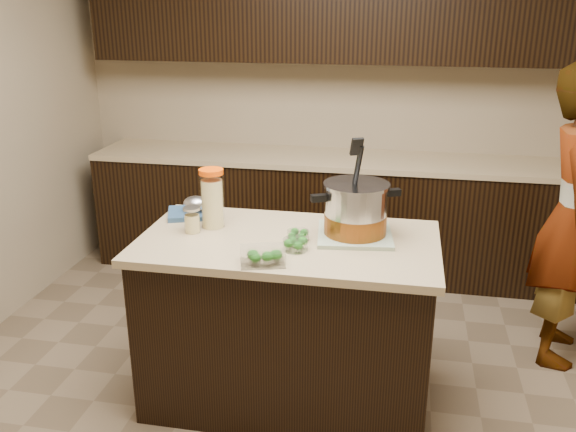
% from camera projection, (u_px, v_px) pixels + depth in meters
% --- Properties ---
extents(ground_plane, '(4.00, 4.00, 0.00)m').
position_uv_depth(ground_plane, '(288.00, 394.00, 3.27)').
color(ground_plane, brown).
rests_on(ground_plane, ground).
extents(room_shell, '(4.04, 4.04, 2.72)m').
position_uv_depth(room_shell, '(288.00, 69.00, 2.70)').
color(room_shell, tan).
rests_on(room_shell, ground).
extents(back_cabinets, '(3.60, 0.63, 2.33)m').
position_uv_depth(back_cabinets, '(332.00, 150.00, 4.57)').
color(back_cabinets, black).
rests_on(back_cabinets, ground).
extents(island, '(1.46, 0.81, 0.90)m').
position_uv_depth(island, '(288.00, 320.00, 3.12)').
color(island, black).
rests_on(island, ground).
extents(dish_towel, '(0.40, 0.40, 0.02)m').
position_uv_depth(dish_towel, '(355.00, 235.00, 3.00)').
color(dish_towel, '#567851').
rests_on(dish_towel, island).
extents(stock_pot, '(0.43, 0.43, 0.46)m').
position_uv_depth(stock_pot, '(356.00, 212.00, 2.96)').
color(stock_pot, '#B7B7BC').
rests_on(stock_pot, dish_towel).
extents(lemonade_pitcher, '(0.14, 0.14, 0.30)m').
position_uv_depth(lemonade_pitcher, '(212.00, 201.00, 3.09)').
color(lemonade_pitcher, '#DCCB86').
rests_on(lemonade_pitcher, island).
extents(mason_jar, '(0.11, 0.11, 0.14)m').
position_uv_depth(mason_jar, '(192.00, 220.00, 3.04)').
color(mason_jar, '#DCCB86').
rests_on(mason_jar, island).
extents(broccoli_tub_left, '(0.14, 0.14, 0.05)m').
position_uv_depth(broccoli_tub_left, '(298.00, 236.00, 2.95)').
color(broccoli_tub_left, silver).
rests_on(broccoli_tub_left, island).
extents(broccoli_tub_right, '(0.14, 0.14, 0.06)m').
position_uv_depth(broccoli_tub_right, '(295.00, 245.00, 2.83)').
color(broccoli_tub_right, silver).
rests_on(broccoli_tub_right, island).
extents(broccoli_tub_rect, '(0.23, 0.19, 0.07)m').
position_uv_depth(broccoli_tub_rect, '(263.00, 257.00, 2.69)').
color(broccoli_tub_rect, silver).
rests_on(broccoli_tub_rect, island).
extents(blue_tray, '(0.32, 0.29, 0.10)m').
position_uv_depth(blue_tray, '(195.00, 209.00, 3.29)').
color(blue_tray, navy).
rests_on(blue_tray, island).
extents(person, '(0.51, 0.69, 1.71)m').
position_uv_depth(person, '(574.00, 218.00, 3.40)').
color(person, gray).
rests_on(person, ground).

